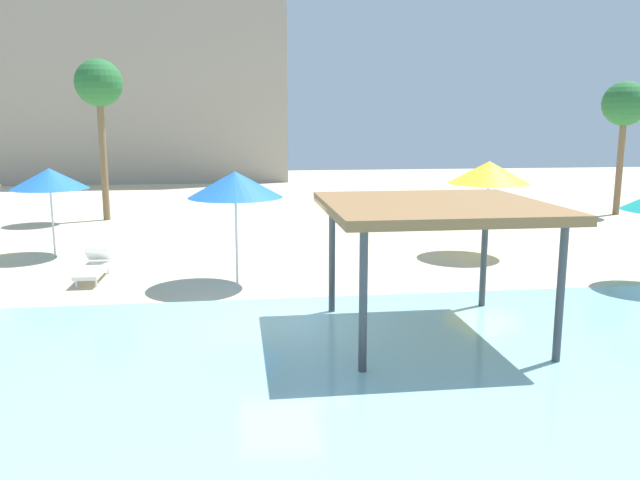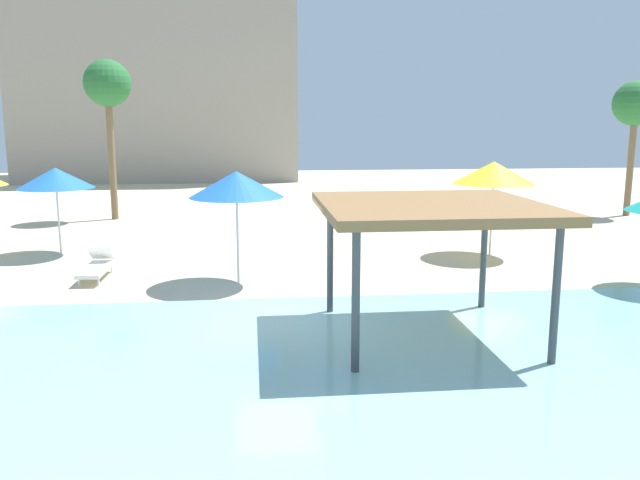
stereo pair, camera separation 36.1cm
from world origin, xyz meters
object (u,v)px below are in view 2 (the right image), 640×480
object	(u,v)px
palm_tree_2	(636,106)
lounge_chair_2	(97,266)
palm_tree_1	(108,87)
beach_umbrella_yellow_3	(494,173)
beach_umbrella_blue_4	(56,178)
beach_umbrella_blue_1	(236,184)
shade_pavilion	(431,211)

from	to	relation	value
palm_tree_2	lounge_chair_2	bearing A→B (deg)	-155.81
lounge_chair_2	palm_tree_1	xyz separation A→B (m)	(-1.63, 10.48, 5.08)
beach_umbrella_yellow_3	palm_tree_1	distance (m)	15.97
lounge_chair_2	beach_umbrella_blue_4	bearing A→B (deg)	-149.67
lounge_chair_2	palm_tree_2	distance (m)	22.76
lounge_chair_2	beach_umbrella_blue_1	bearing A→B (deg)	76.72
palm_tree_1	lounge_chair_2	bearing A→B (deg)	-81.15
beach_umbrella_blue_1	palm_tree_2	world-z (taller)	palm_tree_2
beach_umbrella_yellow_3	lounge_chair_2	size ratio (longest dim) A/B	1.51
shade_pavilion	palm_tree_2	size ratio (longest dim) A/B	0.71
shade_pavilion	beach_umbrella_blue_1	bearing A→B (deg)	129.18
shade_pavilion	beach_umbrella_blue_4	distance (m)	12.73
shade_pavilion	lounge_chair_2	distance (m)	9.46
lounge_chair_2	palm_tree_1	distance (m)	11.76
beach_umbrella_blue_4	palm_tree_2	world-z (taller)	palm_tree_2
shade_pavilion	palm_tree_1	size ratio (longest dim) A/B	0.63
beach_umbrella_yellow_3	palm_tree_1	world-z (taller)	palm_tree_1
beach_umbrella_blue_4	palm_tree_1	world-z (taller)	palm_tree_1
palm_tree_2	beach_umbrella_blue_4	bearing A→B (deg)	-165.12
beach_umbrella_blue_1	palm_tree_1	size ratio (longest dim) A/B	0.44
palm_tree_1	palm_tree_2	world-z (taller)	palm_tree_1
palm_tree_1	palm_tree_2	bearing A→B (deg)	-3.44
beach_umbrella_blue_1	shade_pavilion	bearing A→B (deg)	-50.82
beach_umbrella_blue_1	palm_tree_1	xyz separation A→B (m)	(-5.35, 11.42, 2.88)
shade_pavilion	beach_umbrella_blue_4	world-z (taller)	beach_umbrella_blue_4
beach_umbrella_yellow_3	palm_tree_2	size ratio (longest dim) A/B	0.50
shade_pavilion	beach_umbrella_yellow_3	xyz separation A→B (m)	(3.95, 7.15, 0.11)
beach_umbrella_blue_4	palm_tree_2	size ratio (longest dim) A/B	0.47
beach_umbrella_yellow_3	palm_tree_1	bearing A→B (deg)	145.87
beach_umbrella_blue_1	beach_umbrella_yellow_3	distance (m)	8.08
beach_umbrella_yellow_3	beach_umbrella_blue_4	world-z (taller)	beach_umbrella_yellow_3
lounge_chair_2	palm_tree_1	size ratio (longest dim) A/B	0.29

